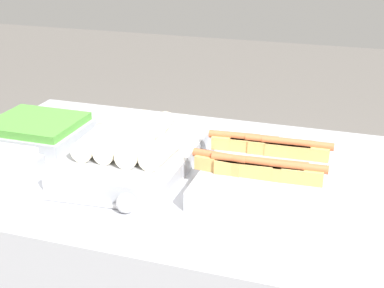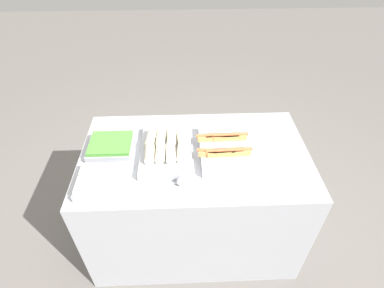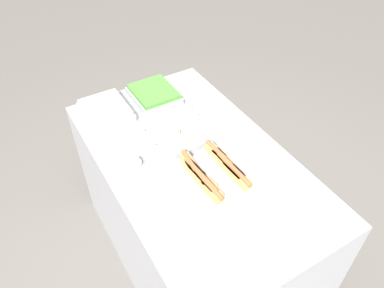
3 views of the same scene
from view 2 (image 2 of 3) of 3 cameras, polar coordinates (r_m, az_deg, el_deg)
name	(u,v)px [view 2 (image 2 of 3)]	position (r m, az deg, el deg)	size (l,w,h in m)	color
ground_plane	(194,232)	(2.65, 0.42, -16.33)	(12.00, 12.00, 0.00)	slate
counter	(194,198)	(2.28, 0.47, -10.16)	(1.49, 0.87, 0.91)	#A8AAB2
tray_hotdogs	(223,148)	(1.94, 5.96, -0.77)	(0.34, 0.45, 0.10)	#A8AAB2
tray_wraps	(166,149)	(1.92, -4.94, -0.94)	(0.32, 0.47, 0.11)	#A8AAB2
tray_side_front	(102,181)	(1.80, -16.72, -6.80)	(0.29, 0.25, 0.07)	#A8AAB2
tray_side_back	(111,146)	(2.01, -15.17, -0.42)	(0.29, 0.25, 0.07)	#A8AAB2
serving_spoon_near	(177,182)	(1.74, -2.81, -7.29)	(0.25, 0.05, 0.05)	silver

